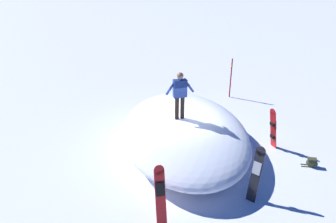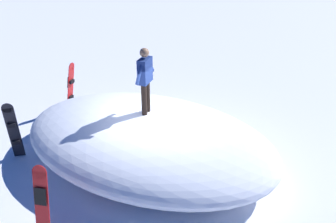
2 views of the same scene
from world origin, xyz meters
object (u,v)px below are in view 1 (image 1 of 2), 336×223
at_px(trail_marker_pole, 231,77).
at_px(snowboard_primary_upright, 273,128).
at_px(backpack_near, 312,162).
at_px(snowboard_tertiary_upright, 256,173).
at_px(snowboard_secondary_upright, 160,195).
at_px(snowboarder_standing, 180,93).

bearing_deg(trail_marker_pole, snowboard_primary_upright, -111.21).
relative_size(backpack_near, trail_marker_pole, 0.26).
height_order(snowboard_primary_upright, snowboard_tertiary_upright, snowboard_tertiary_upright).
relative_size(snowboard_secondary_upright, trail_marker_pole, 0.87).
bearing_deg(snowboard_secondary_upright, snowboard_tertiary_upright, -10.56).
bearing_deg(trail_marker_pole, snowboard_secondary_upright, -140.55).
bearing_deg(snowboard_primary_upright, snowboard_tertiary_upright, -144.16).
distance_m(snowboard_tertiary_upright, trail_marker_pole, 7.71).
bearing_deg(snowboard_secondary_upright, snowboard_primary_upright, 13.56).
bearing_deg(snowboarder_standing, backpack_near, -42.84).
xyz_separation_m(snowboard_secondary_upright, trail_marker_pole, (7.14, 5.87, 0.15)).
bearing_deg(snowboard_primary_upright, snowboard_secondary_upright, -166.44).
relative_size(snowboard_secondary_upright, snowboard_tertiary_upright, 1.00).
xyz_separation_m(snowboarder_standing, backpack_near, (3.37, -3.13, -2.13)).
relative_size(snowboard_primary_upright, snowboard_secondary_upright, 0.95).
distance_m(snowboard_primary_upright, snowboard_secondary_upright, 5.51).
xyz_separation_m(backpack_near, trail_marker_pole, (1.45, 6.16, 0.88)).
bearing_deg(trail_marker_pole, snowboard_tertiary_upright, -123.89).
bearing_deg(snowboard_secondary_upright, backpack_near, -2.90).
height_order(snowboarder_standing, backpack_near, snowboarder_standing).
bearing_deg(snowboard_secondary_upright, snowboarder_standing, 50.79).
height_order(snowboarder_standing, snowboard_secondary_upright, snowboarder_standing).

